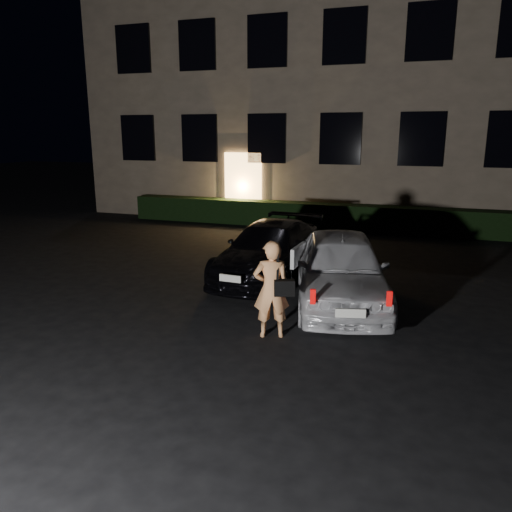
% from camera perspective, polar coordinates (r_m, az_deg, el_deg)
% --- Properties ---
extents(ground, '(80.00, 80.00, 0.00)m').
position_cam_1_polar(ground, '(7.60, -5.24, -11.16)').
color(ground, black).
rests_on(ground, ground).
extents(building, '(20.00, 8.11, 12.00)m').
position_cam_1_polar(building, '(21.63, 11.85, 21.08)').
color(building, '#6B5C4C').
rests_on(building, ground).
extents(hedge, '(15.00, 0.70, 0.85)m').
position_cam_1_polar(hedge, '(17.24, 9.04, 4.47)').
color(hedge, black).
rests_on(hedge, ground).
extents(sedan, '(1.91, 4.32, 1.21)m').
position_cam_1_polar(sedan, '(11.38, 1.59, 0.68)').
color(sedan, black).
rests_on(sedan, ground).
extents(hatch, '(2.57, 4.35, 1.39)m').
position_cam_1_polar(hatch, '(9.67, 9.65, -1.37)').
color(hatch, silver).
rests_on(hatch, ground).
extents(man, '(0.74, 0.56, 1.59)m').
position_cam_1_polar(man, '(7.94, 1.81, -3.81)').
color(man, '#F0A264').
rests_on(man, ground).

